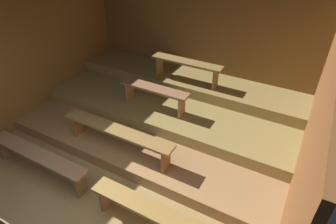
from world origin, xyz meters
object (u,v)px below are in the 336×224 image
Objects in this scene: bench_floor_left at (38,157)px; bench_middle_center at (154,92)px; bench_lower_center at (117,133)px; bench_upper_center at (187,65)px; bench_floor_right at (157,215)px.

bench_floor_left is 1.41× the size of bench_middle_center.
bench_floor_left is at bearing -136.15° from bench_lower_center.
bench_floor_left is at bearing -111.60° from bench_upper_center.
bench_floor_right is 3.42m from bench_upper_center.
bench_floor_left is 2.37m from bench_floor_right.
bench_upper_center is (0.24, 0.98, 0.24)m from bench_middle_center.
bench_floor_right is (2.37, 0.00, 0.00)m from bench_floor_left.
bench_floor_left and bench_floor_right have the same top height.
bench_upper_center is at bearing 109.56° from bench_floor_right.
bench_floor_right is 1.30× the size of bench_upper_center.
bench_middle_center reaches higher than bench_floor_left.
bench_upper_center is at bearing 83.28° from bench_lower_center.
bench_lower_center reaches higher than bench_floor_right.
bench_middle_center is at bearing 88.97° from bench_lower_center.
bench_middle_center is (-1.36, 2.18, 0.46)m from bench_floor_right.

